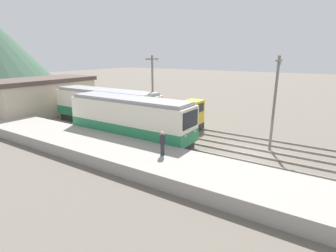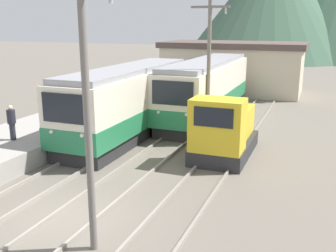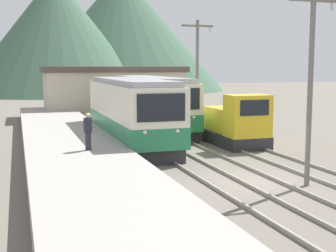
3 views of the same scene
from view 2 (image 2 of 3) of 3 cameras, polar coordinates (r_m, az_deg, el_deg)
ground_plane at (r=13.47m, az=-14.15°, el=-12.85°), size 200.00×200.00×0.00m
track_left at (r=14.99m, az=-22.45°, el=-10.33°), size 1.54×60.00×0.14m
track_center at (r=13.33m, az=-13.45°, el=-12.77°), size 1.54×60.00×0.14m
track_right at (r=12.03m, az=-1.14°, el=-15.54°), size 1.54×60.00×0.14m
commuter_train_left at (r=21.98m, az=-5.59°, el=3.20°), size 2.84×11.90×3.83m
commuter_train_center at (r=26.29m, az=5.63°, el=5.06°), size 2.84×13.01×3.80m
shunting_locomotive at (r=18.60m, az=8.17°, el=-0.80°), size 2.40×4.79×3.00m
catenary_mast_near at (r=10.24m, az=-11.64°, el=2.16°), size 2.00×0.20×7.27m
catenary_mast_mid at (r=20.74m, az=5.94°, el=8.61°), size 2.00×0.20×7.27m
person_on_platform at (r=19.36m, az=-21.75°, el=0.65°), size 0.38×0.38×1.64m
station_building at (r=36.59m, az=9.40°, el=8.46°), size 12.60×6.30×4.50m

